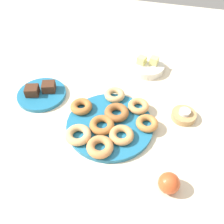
% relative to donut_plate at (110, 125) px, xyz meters
% --- Properties ---
extents(ground_plane, '(2.40, 2.40, 0.00)m').
position_rel_donut_plate_xyz_m(ground_plane, '(0.00, 0.00, -0.01)').
color(ground_plane, beige).
extents(donut_plate, '(0.33, 0.33, 0.02)m').
position_rel_donut_plate_xyz_m(donut_plate, '(0.00, 0.00, 0.00)').
color(donut_plate, '#1E6B93').
rests_on(donut_plate, ground_plane).
extents(donut_0, '(0.12, 0.12, 0.03)m').
position_rel_donut_plate_xyz_m(donut_0, '(-0.02, -0.03, 0.02)').
color(donut_0, '#AD6B33').
rests_on(donut_0, donut_plate).
extents(donut_1, '(0.11, 0.11, 0.03)m').
position_rel_donut_plate_xyz_m(donut_1, '(0.06, -0.05, 0.02)').
color(donut_1, tan).
rests_on(donut_1, donut_plate).
extents(donut_2, '(0.10, 0.10, 0.03)m').
position_rel_donut_plate_xyz_m(donut_2, '(0.01, 0.05, 0.02)').
color(donut_2, '#995B2D').
rests_on(donut_2, donut_plate).
extents(donut_3, '(0.12, 0.12, 0.03)m').
position_rel_donut_plate_xyz_m(donut_3, '(-0.13, 0.04, 0.02)').
color(donut_3, '#AD6B33').
rests_on(donut_3, donut_plate).
extents(donut_4, '(0.12, 0.12, 0.02)m').
position_rel_donut_plate_xyz_m(donut_4, '(0.14, 0.03, 0.02)').
color(donut_4, '#BC7A3D').
rests_on(donut_4, donut_plate).
extents(donut_5, '(0.13, 0.13, 0.03)m').
position_rel_donut_plate_xyz_m(donut_5, '(0.00, -0.12, 0.02)').
color(donut_5, '#C6844C').
rests_on(donut_5, donut_plate).
extents(donut_6, '(0.12, 0.12, 0.03)m').
position_rel_donut_plate_xyz_m(donut_6, '(-0.02, 0.14, 0.02)').
color(donut_6, tan).
rests_on(donut_6, donut_plate).
extents(donut_7, '(0.10, 0.10, 0.03)m').
position_rel_donut_plate_xyz_m(donut_7, '(-0.09, -0.09, 0.02)').
color(donut_7, tan).
rests_on(donut_7, donut_plate).
extents(donut_8, '(0.11, 0.11, 0.02)m').
position_rel_donut_plate_xyz_m(donut_8, '(0.09, 0.10, 0.02)').
color(donut_8, tan).
rests_on(donut_8, donut_plate).
extents(cake_plate, '(0.20, 0.20, 0.02)m').
position_rel_donut_plate_xyz_m(cake_plate, '(-0.33, 0.09, -0.00)').
color(cake_plate, '#1E6B93').
rests_on(cake_plate, ground_plane).
extents(brownie_near, '(0.07, 0.06, 0.04)m').
position_rel_donut_plate_xyz_m(brownie_near, '(-0.36, 0.07, 0.03)').
color(brownie_near, '#472819').
rests_on(brownie_near, cake_plate).
extents(brownie_far, '(0.07, 0.07, 0.04)m').
position_rel_donut_plate_xyz_m(brownie_far, '(-0.30, 0.11, 0.03)').
color(brownie_far, '#472819').
rests_on(brownie_far, cake_plate).
extents(candle_holder, '(0.09, 0.09, 0.03)m').
position_rel_donut_plate_xyz_m(candle_holder, '(0.27, 0.12, 0.00)').
color(candle_holder, tan).
rests_on(candle_holder, ground_plane).
extents(tealight, '(0.04, 0.04, 0.01)m').
position_rel_donut_plate_xyz_m(tealight, '(0.27, 0.12, 0.02)').
color(tealight, silver).
rests_on(tealight, candle_holder).
extents(fruit_bowl, '(0.16, 0.16, 0.03)m').
position_rel_donut_plate_xyz_m(fruit_bowl, '(0.07, 0.39, 0.01)').
color(fruit_bowl, silver).
rests_on(fruit_bowl, ground_plane).
extents(melon_chunk_left, '(0.05, 0.05, 0.04)m').
position_rel_donut_plate_xyz_m(melon_chunk_left, '(0.05, 0.39, 0.04)').
color(melon_chunk_left, '#DBD67A').
rests_on(melon_chunk_left, fruit_bowl).
extents(melon_chunk_right, '(0.04, 0.04, 0.04)m').
position_rel_donut_plate_xyz_m(melon_chunk_right, '(0.10, 0.40, 0.04)').
color(melon_chunk_right, '#DBD67A').
rests_on(melon_chunk_right, fruit_bowl).
extents(apple, '(0.07, 0.07, 0.07)m').
position_rel_donut_plate_xyz_m(apple, '(0.24, -0.19, 0.02)').
color(apple, '#CC4C23').
rests_on(apple, ground_plane).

